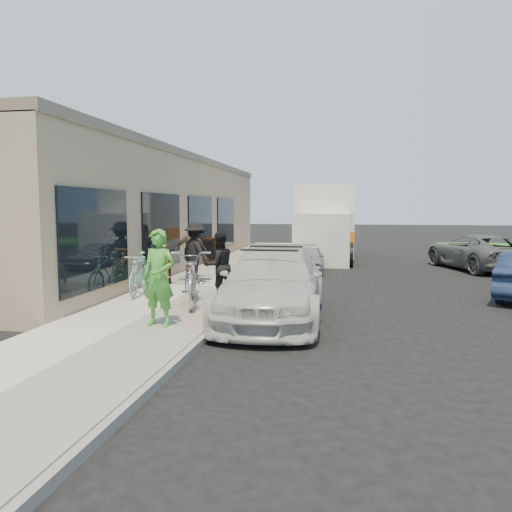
{
  "coord_description": "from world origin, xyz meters",
  "views": [
    {
      "loc": [
        1.89,
        -10.11,
        2.28
      ],
      "look_at": [
        -0.36,
        2.39,
        1.05
      ],
      "focal_mm": 35.0,
      "sensor_mm": 36.0,
      "label": 1
    }
  ],
  "objects": [
    {
      "name": "cruiser_bike_b",
      "position": [
        -3.06,
        2.33,
        0.58
      ],
      "size": [
        0.61,
        1.63,
        0.85
      ],
      "primitive_type": "imported",
      "rotation": [
        0.0,
        0.0,
        -0.03
      ],
      "color": "#7EBCB1",
      "rests_on": "sidewalk"
    },
    {
      "name": "sedan_silver",
      "position": [
        0.58,
        7.39,
        0.49
      ],
      "size": [
        1.25,
        2.93,
        0.99
      ],
      "primitive_type": "imported",
      "rotation": [
        0.0,
        0.0,
        0.03
      ],
      "color": "#A6A5AB",
      "rests_on": "ground"
    },
    {
      "name": "bystander_b",
      "position": [
        -2.73,
        4.35,
        0.97
      ],
      "size": [
        1.04,
        0.75,
        1.64
      ],
      "primitive_type": "imported",
      "rotation": [
        0.0,
        0.0,
        0.41
      ],
      "color": "brown",
      "rests_on": "sidewalk"
    },
    {
      "name": "sandwich_board",
      "position": [
        -3.13,
        8.21,
        0.65
      ],
      "size": [
        0.71,
        0.72,
        0.99
      ],
      "rotation": [
        0.0,
        0.0,
        -0.2
      ],
      "color": "black",
      "rests_on": "sidewalk"
    },
    {
      "name": "bystander_a",
      "position": [
        -2.32,
        3.55,
        1.01
      ],
      "size": [
        1.28,
        1.18,
        1.73
      ],
      "primitive_type": "imported",
      "rotation": [
        0.0,
        0.0,
        2.5
      ],
      "color": "black",
      "rests_on": "sidewalk"
    },
    {
      "name": "far_car_gray",
      "position": [
        6.7,
        9.45,
        0.65
      ],
      "size": [
        3.38,
        5.1,
        1.3
      ],
      "primitive_type": "imported",
      "rotation": [
        0.0,
        0.0,
        3.42
      ],
      "color": "#4F5254",
      "rests_on": "ground"
    },
    {
      "name": "sedan_white",
      "position": [
        0.44,
        -0.07,
        0.72
      ],
      "size": [
        2.17,
        5.0,
        1.47
      ],
      "rotation": [
        0.0,
        0.0,
        0.03
      ],
      "color": "beige",
      "rests_on": "ground"
    },
    {
      "name": "ground",
      "position": [
        0.0,
        0.0,
        0.0
      ],
      "size": [
        120.0,
        120.0,
        0.0
      ],
      "primitive_type": "plane",
      "color": "black",
      "rests_on": "ground"
    },
    {
      "name": "bike_rack",
      "position": [
        -2.99,
        2.76,
        0.74
      ],
      "size": [
        0.18,
        0.69,
        0.98
      ],
      "rotation": [
        0.0,
        0.0,
        -0.18
      ],
      "color": "black",
      "rests_on": "sidewalk"
    },
    {
      "name": "man_standing",
      "position": [
        -1.02,
        1.16,
        0.93
      ],
      "size": [
        0.97,
        0.94,
        1.57
      ],
      "primitive_type": "imported",
      "rotation": [
        0.0,
        0.0,
        3.8
      ],
      "color": "black",
      "rests_on": "sidewalk"
    },
    {
      "name": "tandem_bike",
      "position": [
        -1.43,
        0.4,
        0.76
      ],
      "size": [
        1.43,
        2.47,
        1.23
      ],
      "primitive_type": "imported",
      "rotation": [
        0.0,
        0.0,
        0.28
      ],
      "color": "#B5B5B7",
      "rests_on": "sidewalk"
    },
    {
      "name": "cruiser_bike_a",
      "position": [
        -3.05,
        1.27,
        0.67
      ],
      "size": [
        0.73,
        1.79,
        1.04
      ],
      "primitive_type": "imported",
      "rotation": [
        0.0,
        0.0,
        0.14
      ],
      "color": "#7EBCB1",
      "rests_on": "sidewalk"
    },
    {
      "name": "storefront",
      "position": [
        -5.24,
        7.99,
        2.12
      ],
      "size": [
        3.6,
        20.0,
        4.22
      ],
      "color": "tan",
      "rests_on": "ground"
    },
    {
      "name": "woman_rider",
      "position": [
        -1.41,
        -1.67,
        1.03
      ],
      "size": [
        0.7,
        0.53,
        1.75
      ],
      "primitive_type": "imported",
      "rotation": [
        0.0,
        0.0,
        -0.18
      ],
      "color": "green",
      "rests_on": "sidewalk"
    },
    {
      "name": "cruiser_bike_c",
      "position": [
        -3.02,
        2.7,
        0.71
      ],
      "size": [
        0.76,
        1.91,
        1.11
      ],
      "primitive_type": "imported",
      "rotation": [
        0.0,
        0.0,
        0.13
      ],
      "color": "gold",
      "rests_on": "sidewalk"
    },
    {
      "name": "sidewalk",
      "position": [
        -2.0,
        3.0,
        0.07
      ],
      "size": [
        3.0,
        34.0,
        0.15
      ],
      "primitive_type": "cube",
      "color": "#B8B2A5",
      "rests_on": "ground"
    },
    {
      "name": "curb",
      "position": [
        -0.45,
        3.0,
        0.07
      ],
      "size": [
        0.12,
        34.0,
        0.13
      ],
      "primitive_type": "cube",
      "color": "gray",
      "rests_on": "ground"
    },
    {
      "name": "moving_truck",
      "position": [
        1.03,
        12.49,
        1.45
      ],
      "size": [
        2.59,
        6.67,
        3.26
      ],
      "rotation": [
        0.0,
        0.0,
        -0.01
      ],
      "color": "silver",
      "rests_on": "ground"
    }
  ]
}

